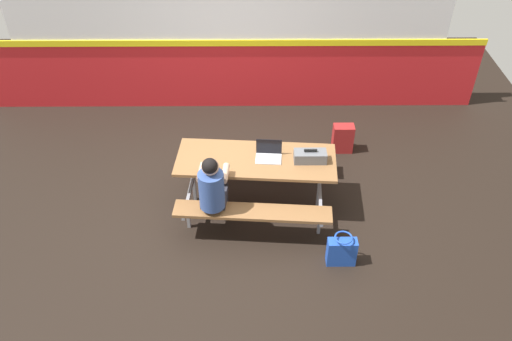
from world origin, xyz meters
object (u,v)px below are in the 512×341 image
(laptop_silver, at_px, (269,154))
(picnic_table_main, at_px, (256,169))
(tote_bag_bright, at_px, (342,251))
(student_nearer, at_px, (213,188))
(toolbox_grey, at_px, (310,156))
(backpack_dark, at_px, (343,138))

(laptop_silver, bearing_deg, picnic_table_main, -170.65)
(laptop_silver, xyz_separation_m, tote_bag_bright, (0.83, -1.08, -0.59))
(student_nearer, xyz_separation_m, tote_bag_bright, (1.50, -0.53, -0.51))
(toolbox_grey, height_order, tote_bag_bright, toolbox_grey)
(picnic_table_main, relative_size, student_nearer, 1.69)
(student_nearer, height_order, backpack_dark, student_nearer)
(picnic_table_main, relative_size, backpack_dark, 4.64)
(student_nearer, xyz_separation_m, backpack_dark, (1.81, 1.67, -0.49))
(student_nearer, relative_size, toolbox_grey, 3.02)
(laptop_silver, distance_m, toolbox_grey, 0.52)
(student_nearer, distance_m, laptop_silver, 0.87)
(toolbox_grey, relative_size, tote_bag_bright, 0.93)
(student_nearer, xyz_separation_m, toolbox_grey, (1.18, 0.47, 0.10))
(picnic_table_main, bearing_deg, toolbox_grey, -4.17)
(laptop_silver, distance_m, backpack_dark, 1.70)
(picnic_table_main, distance_m, tote_bag_bright, 1.49)
(toolbox_grey, bearing_deg, student_nearer, -158.22)
(picnic_table_main, distance_m, student_nearer, 0.74)
(student_nearer, bearing_deg, picnic_table_main, 45.39)
(picnic_table_main, xyz_separation_m, tote_bag_bright, (0.99, -1.05, -0.38))
(student_nearer, height_order, tote_bag_bright, student_nearer)
(backpack_dark, relative_size, tote_bag_bright, 1.02)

